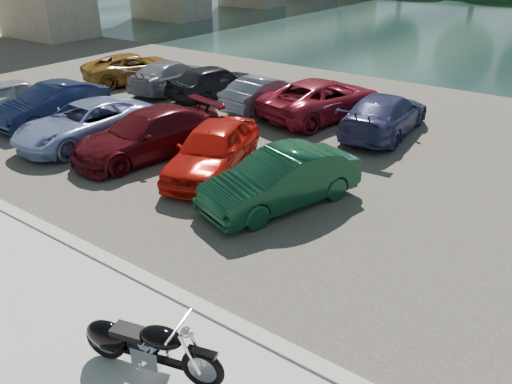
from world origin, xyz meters
TOP-DOWN VIEW (x-y plane):
  - ground at (0.00, 0.00)m, footprint 200.00×200.00m
  - kerb at (0.00, 2.00)m, footprint 60.00×0.30m
  - parking_lot at (0.00, 11.00)m, footprint 60.00×18.00m
  - motorcycle at (0.30, 0.42)m, footprint 2.28×0.96m
  - car_0 at (-13.48, 6.09)m, footprint 2.14×4.03m
  - car_1 at (-11.15, 6.75)m, footprint 1.52×4.22m
  - car_2 at (-8.52, 6.17)m, footprint 2.36×4.78m
  - car_3 at (-6.01, 6.57)m, footprint 2.87×5.06m
  - car_4 at (-3.54, 6.68)m, footprint 2.97×4.57m
  - car_5 at (-0.96, 6.19)m, footprint 2.70×4.43m
  - car_6 at (-13.34, 12.61)m, footprint 3.66×5.16m
  - car_7 at (-10.83, 12.50)m, footprint 2.21×4.63m
  - car_8 at (-8.51, 12.66)m, footprint 2.50×4.38m
  - car_9 at (-5.86, 12.55)m, footprint 1.76×4.04m
  - car_10 at (-3.55, 12.99)m, footprint 3.49×5.57m
  - car_11 at (-0.98, 12.64)m, footprint 2.20×4.83m

SIDE VIEW (x-z plane):
  - ground at x=0.00m, z-range 0.00..0.00m
  - parking_lot at x=0.00m, z-range 0.00..0.04m
  - kerb at x=0.00m, z-range 0.00..0.14m
  - motorcycle at x=0.30m, z-range 0.04..1.09m
  - car_9 at x=-5.86m, z-range 0.04..1.33m
  - car_7 at x=-10.83m, z-range 0.04..1.34m
  - car_0 at x=-13.48m, z-range 0.04..1.34m
  - car_2 at x=-8.52m, z-range 0.04..1.35m
  - car_6 at x=-13.34m, z-range 0.04..1.35m
  - car_11 at x=-0.98m, z-range 0.04..1.41m
  - car_5 at x=-0.96m, z-range 0.04..1.42m
  - car_3 at x=-6.01m, z-range 0.04..1.42m
  - car_1 at x=-11.15m, z-range 0.04..1.42m
  - car_8 at x=-8.51m, z-range 0.04..1.44m
  - car_10 at x=-3.55m, z-range 0.04..1.48m
  - car_4 at x=-3.54m, z-range 0.04..1.49m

